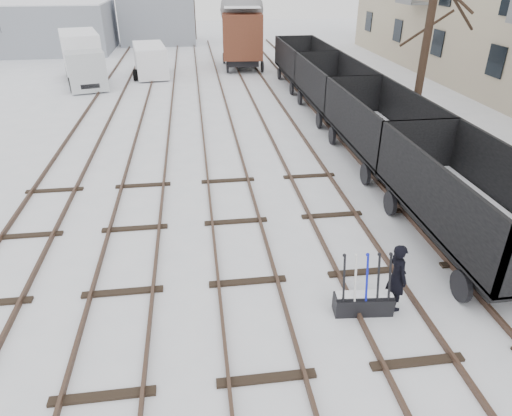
{
  "coord_description": "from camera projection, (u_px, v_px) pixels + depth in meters",
  "views": [
    {
      "loc": [
        -1.02,
        -8.98,
        6.92
      ],
      "look_at": [
        0.43,
        1.61,
        1.2
      ],
      "focal_mm": 32.0,
      "sensor_mm": 36.0,
      "label": 1
    }
  ],
  "objects": [
    {
      "name": "ground_frame",
      "position": [
        363.0,
        302.0,
        10.16
      ],
      "size": [
        1.33,
        0.53,
        1.49
      ],
      "rotation": [
        0.0,
        0.0,
        -0.09
      ],
      "color": "black",
      "rests_on": "ground"
    },
    {
      "name": "freight_wagon_d",
      "position": [
        304.0,
        70.0,
        28.93
      ],
      "size": [
        2.6,
        6.51,
        2.66
      ],
      "color": "black",
      "rests_on": "ground"
    },
    {
      "name": "lorry",
      "position": [
        82.0,
        58.0,
        29.39
      ],
      "size": [
        3.4,
        7.15,
        3.11
      ],
      "rotation": [
        0.0,
        0.0,
        0.26
      ],
      "color": "black",
      "rests_on": "ground"
    },
    {
      "name": "shed_left",
      "position": [
        53.0,
        27.0,
        40.16
      ],
      "size": [
        10.0,
        8.0,
        4.1
      ],
      "color": "gray",
      "rests_on": "ground"
    },
    {
      "name": "freight_wagon_b",
      "position": [
        378.0,
        136.0,
        17.75
      ],
      "size": [
        2.6,
        6.51,
        2.66
      ],
      "color": "black",
      "rests_on": "ground"
    },
    {
      "name": "worker",
      "position": [
        397.0,
        277.0,
        10.08
      ],
      "size": [
        0.47,
        0.65,
        1.64
      ],
      "primitive_type": "imported",
      "rotation": [
        0.0,
        0.0,
        1.71
      ],
      "color": "black",
      "rests_on": "ground"
    },
    {
      "name": "tree_far_right",
      "position": [
        236.0,
        0.0,
        45.21
      ],
      "size": [
        0.3,
        0.3,
        7.58
      ],
      "primitive_type": "cylinder",
      "color": "black",
      "rests_on": "ground"
    },
    {
      "name": "ground",
      "position": [
        248.0,
        283.0,
        11.23
      ],
      "size": [
        120.0,
        120.0,
        0.0
      ],
      "primitive_type": "plane",
      "color": "white",
      "rests_on": "ground"
    },
    {
      "name": "panel_van",
      "position": [
        150.0,
        60.0,
        31.62
      ],
      "size": [
        2.67,
        4.94,
        2.07
      ],
      "rotation": [
        0.0,
        0.0,
        0.14
      ],
      "color": "white",
      "rests_on": "ground"
    },
    {
      "name": "tracks",
      "position": [
        216.0,
        117.0,
        23.14
      ],
      "size": [
        13.9,
        52.0,
        0.16
      ],
      "color": "black",
      "rests_on": "ground"
    },
    {
      "name": "freight_wagon_c",
      "position": [
        332.0,
        95.0,
        23.34
      ],
      "size": [
        2.6,
        6.51,
        2.66
      ],
      "color": "black",
      "rests_on": "ground"
    },
    {
      "name": "shed_right",
      "position": [
        158.0,
        18.0,
        44.63
      ],
      "size": [
        7.0,
        6.0,
        4.5
      ],
      "color": "gray",
      "rests_on": "ground"
    },
    {
      "name": "freight_wagon_a",
      "position": [
        467.0,
        215.0,
        12.16
      ],
      "size": [
        2.6,
        6.51,
        2.66
      ],
      "color": "black",
      "rests_on": "ground"
    },
    {
      "name": "tree_far_left",
      "position": [
        193.0,
        8.0,
        46.44
      ],
      "size": [
        0.3,
        0.3,
        6.01
      ],
      "primitive_type": "cylinder",
      "color": "black",
      "rests_on": "ground"
    },
    {
      "name": "box_van_wagon",
      "position": [
        242.0,
        32.0,
        33.41
      ],
      "size": [
        3.47,
        5.95,
        4.38
      ],
      "rotation": [
        0.0,
        0.0,
        -0.08
      ],
      "color": "black",
      "rests_on": "ground"
    },
    {
      "name": "tree_near",
      "position": [
        423.0,
        63.0,
        17.14
      ],
      "size": [
        0.3,
        0.3,
        7.29
      ],
      "primitive_type": "cylinder",
      "color": "black",
      "rests_on": "ground"
    }
  ]
}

